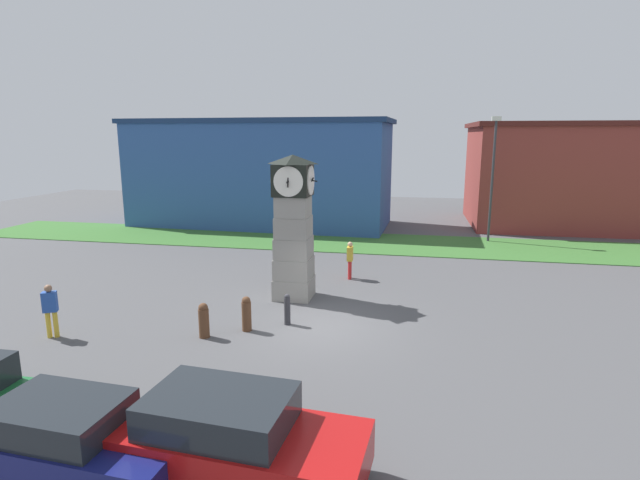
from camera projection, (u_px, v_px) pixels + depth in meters
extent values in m
plane|color=#4C4C4F|center=(320.00, 326.00, 16.05)|extent=(70.22, 70.22, 0.00)
cube|color=gray|center=(294.00, 287.00, 18.83)|extent=(1.37, 1.37, 0.77)
cube|color=gray|center=(294.00, 268.00, 18.67)|extent=(1.32, 1.32, 0.77)
cube|color=gray|center=(294.00, 248.00, 18.51)|extent=(1.26, 1.26, 0.77)
cube|color=gray|center=(293.00, 227.00, 18.35)|extent=(1.21, 1.21, 0.77)
cube|color=gray|center=(293.00, 206.00, 18.19)|extent=(1.16, 1.16, 0.77)
cube|color=black|center=(293.00, 180.00, 17.99)|extent=(1.29, 1.29, 1.15)
cylinder|color=white|center=(297.00, 178.00, 18.63)|extent=(1.06, 0.04, 1.06)
cube|color=black|center=(297.00, 178.00, 18.67)|extent=(0.06, 0.11, 0.24)
cube|color=black|center=(297.00, 178.00, 18.67)|extent=(0.04, 0.32, 0.30)
cylinder|color=white|center=(288.00, 182.00, 17.35)|extent=(1.06, 0.04, 1.06)
cube|color=black|center=(288.00, 182.00, 17.32)|extent=(0.06, 0.24, 0.09)
cube|color=black|center=(288.00, 182.00, 17.32)|extent=(0.04, 0.13, 0.40)
cylinder|color=white|center=(311.00, 180.00, 17.87)|extent=(0.04, 1.06, 1.06)
cube|color=black|center=(312.00, 180.00, 17.86)|extent=(0.15, 0.06, 0.23)
cube|color=black|center=(312.00, 180.00, 17.86)|extent=(0.40, 0.04, 0.11)
cylinder|color=white|center=(275.00, 180.00, 18.12)|extent=(0.04, 1.06, 1.06)
cube|color=black|center=(274.00, 180.00, 18.13)|extent=(0.24, 0.06, 0.08)
cube|color=black|center=(274.00, 180.00, 18.13)|extent=(0.16, 0.04, 0.39)
pyramid|color=black|center=(293.00, 159.00, 17.84)|extent=(1.36, 1.36, 0.33)
cylinder|color=brown|center=(204.00, 323.00, 15.06)|extent=(0.32, 0.32, 0.90)
sphere|color=brown|center=(203.00, 308.00, 14.96)|extent=(0.28, 0.28, 0.28)
cylinder|color=brown|center=(247.00, 316.00, 15.57)|extent=(0.30, 0.30, 0.94)
sphere|color=brown|center=(246.00, 301.00, 15.47)|extent=(0.27, 0.27, 0.27)
cylinder|color=#333338|center=(287.00, 311.00, 16.09)|extent=(0.20, 0.20, 0.91)
sphere|color=#333338|center=(287.00, 297.00, 15.99)|extent=(0.18, 0.18, 0.18)
cylinder|color=black|center=(48.00, 409.00, 10.56)|extent=(0.64, 0.22, 0.64)
cube|color=navy|center=(77.00, 447.00, 8.87)|extent=(4.12, 1.94, 0.60)
cube|color=#1E2328|center=(59.00, 415.00, 8.83)|extent=(2.31, 1.70, 0.55)
cylinder|color=black|center=(165.00, 444.00, 9.38)|extent=(0.65, 0.26, 0.64)
cylinder|color=black|center=(54.00, 425.00, 10.00)|extent=(0.65, 0.26, 0.64)
cube|color=#A51111|center=(239.00, 448.00, 8.73)|extent=(4.63, 2.18, 0.75)
cube|color=#1E2328|center=(219.00, 410.00, 8.67)|extent=(2.60, 1.89, 0.60)
cylinder|color=black|center=(328.00, 448.00, 9.27)|extent=(0.65, 0.27, 0.64)
cylinder|color=black|center=(193.00, 425.00, 9.99)|extent=(0.65, 0.27, 0.64)
cylinder|color=gold|center=(56.00, 324.00, 15.09)|extent=(0.14, 0.14, 0.82)
cylinder|color=gold|center=(49.00, 325.00, 15.04)|extent=(0.14, 0.14, 0.82)
cube|color=#264CA5|center=(50.00, 302.00, 14.92)|extent=(0.46, 0.39, 0.62)
sphere|color=#8C664C|center=(48.00, 288.00, 14.83)|extent=(0.22, 0.22, 0.22)
cylinder|color=red|center=(350.00, 270.00, 21.16)|extent=(0.14, 0.14, 0.80)
cylinder|color=red|center=(350.00, 269.00, 21.35)|extent=(0.14, 0.14, 0.80)
cube|color=gold|center=(350.00, 254.00, 21.11)|extent=(0.25, 0.41, 0.60)
sphere|color=tan|center=(350.00, 244.00, 21.03)|extent=(0.22, 0.22, 0.22)
cylinder|color=#333338|center=(492.00, 183.00, 28.09)|extent=(0.14, 0.14, 6.79)
cube|color=silver|center=(497.00, 119.00, 27.37)|extent=(0.50, 0.24, 0.24)
cube|color=#2D5193|center=(261.00, 175.00, 33.83)|extent=(17.24, 7.23, 6.76)
cube|color=navy|center=(260.00, 122.00, 33.11)|extent=(17.76, 7.44, 0.30)
cube|color=maroon|center=(599.00, 178.00, 33.00)|extent=(16.36, 8.79, 6.54)
cube|color=#4F1E1B|center=(605.00, 125.00, 32.30)|extent=(16.85, 9.06, 0.30)
cube|color=#386B2D|center=(320.00, 241.00, 28.89)|extent=(42.13, 5.54, 0.04)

